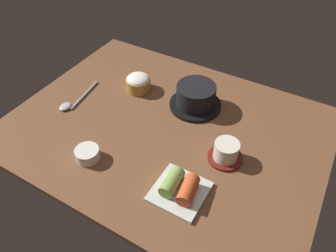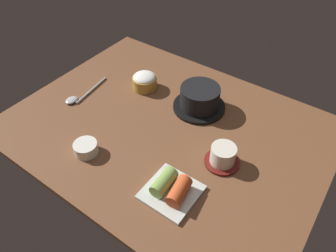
% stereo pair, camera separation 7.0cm
% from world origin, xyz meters
% --- Properties ---
extents(dining_table, '(1.00, 0.76, 0.02)m').
position_xyz_m(dining_table, '(0.00, 0.00, 0.01)').
color(dining_table, brown).
rests_on(dining_table, ground).
extents(stone_pot, '(0.18, 0.18, 0.08)m').
position_xyz_m(stone_pot, '(0.04, 0.14, 0.06)').
color(stone_pot, black).
rests_on(stone_pot, dining_table).
extents(rice_bowl, '(0.09, 0.09, 0.06)m').
position_xyz_m(rice_bowl, '(-0.19, 0.12, 0.05)').
color(rice_bowl, '#B78C38').
rests_on(rice_bowl, dining_table).
extents(tea_cup_with_saucer, '(0.10, 0.10, 0.06)m').
position_xyz_m(tea_cup_with_saucer, '(0.22, -0.03, 0.05)').
color(tea_cup_with_saucer, maroon).
rests_on(tea_cup_with_saucer, dining_table).
extents(kimchi_plate, '(0.14, 0.14, 0.05)m').
position_xyz_m(kimchi_plate, '(0.16, -0.20, 0.04)').
color(kimchi_plate, silver).
rests_on(kimchi_plate, dining_table).
extents(side_bowl_near, '(0.07, 0.07, 0.04)m').
position_xyz_m(side_bowl_near, '(-0.13, -0.23, 0.04)').
color(side_bowl_near, white).
rests_on(side_bowl_near, dining_table).
extents(spoon, '(0.05, 0.20, 0.01)m').
position_xyz_m(spoon, '(-0.34, -0.06, 0.03)').
color(spoon, '#B7B7BC').
rests_on(spoon, dining_table).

